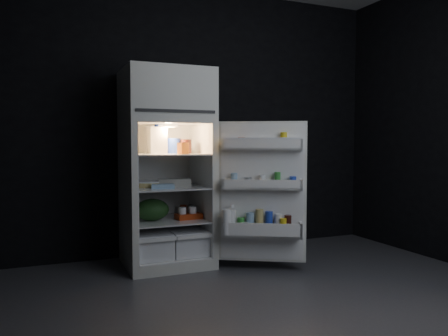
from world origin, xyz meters
name	(u,v)px	position (x,y,z in m)	size (l,w,h in m)	color
floor	(279,306)	(0.00, 0.00, 0.00)	(4.00, 3.40, 0.00)	#48484C
wall_back	(198,121)	(0.00, 1.70, 1.35)	(4.00, 0.00, 2.70)	black
refrigerator	(165,161)	(-0.45, 1.32, 0.96)	(0.76, 0.71, 1.78)	silver
fridge_door	(261,194)	(0.25, 0.76, 0.68)	(0.72, 0.52, 1.22)	silver
milk_jug	(157,140)	(-0.53, 1.31, 1.15)	(0.15, 0.15, 0.24)	white
mayo_jar	(174,146)	(-0.36, 1.33, 1.10)	(0.12, 0.12, 0.14)	#203DB1
jam_jar	(186,146)	(-0.26, 1.28, 1.09)	(0.10, 0.10, 0.13)	black
amber_bottle	(134,142)	(-0.72, 1.38, 1.14)	(0.08, 0.08, 0.22)	gold
small_carton	(183,148)	(-0.34, 1.11, 1.08)	(0.08, 0.06, 0.10)	orange
egg_carton	(174,183)	(-0.38, 1.25, 0.76)	(0.29, 0.11, 0.07)	gray
pie	(148,184)	(-0.60, 1.36, 0.75)	(0.31, 0.31, 0.04)	tan
flat_package	(163,186)	(-0.53, 1.11, 0.75)	(0.20, 0.10, 0.04)	#83A9CA
wrapped_pkg	(182,182)	(-0.26, 1.41, 0.75)	(0.12, 0.10, 0.05)	beige
produce_bag	(152,210)	(-0.59, 1.25, 0.52)	(0.31, 0.26, 0.20)	#193815
yogurt_tray	(189,216)	(-0.26, 1.21, 0.45)	(0.23, 0.13, 0.05)	#9E2D0D
small_can_red	(183,210)	(-0.23, 1.48, 0.47)	(0.07, 0.07, 0.09)	#9E2D0D
small_can_silver	(190,210)	(-0.17, 1.46, 0.47)	(0.07, 0.07, 0.09)	silver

